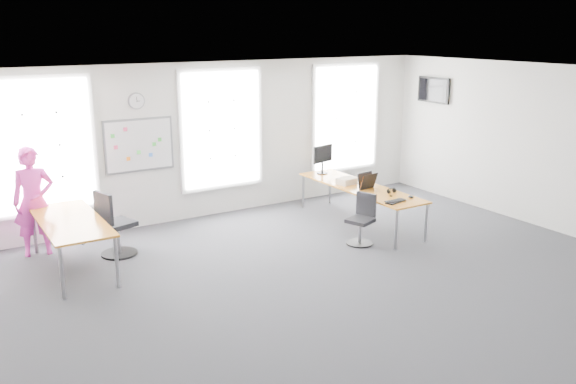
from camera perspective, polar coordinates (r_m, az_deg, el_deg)
floor at (r=8.99m, az=3.36°, el=-8.61°), size 10.00×10.00×0.00m
ceiling at (r=8.25m, az=3.69°, el=10.81°), size 10.00×10.00×0.00m
wall_back at (r=11.92m, az=-7.60°, el=4.79°), size 10.00×0.00×10.00m
wall_right at (r=12.03m, az=23.49°, el=3.75°), size 0.00×10.00×10.00m
window_left at (r=11.01m, az=-21.99°, el=4.01°), size 1.60×0.06×2.20m
window_mid at (r=11.98m, az=-6.26°, el=5.86°), size 1.60×0.06×2.20m
window_right at (r=13.52m, az=5.38°, el=6.94°), size 1.60×0.06×2.20m
desk_right at (r=11.54m, az=6.74°, el=0.30°), size 0.80×2.99×0.73m
desk_left at (r=9.84m, az=-19.68°, el=-2.83°), size 0.88×2.19×0.80m
chair_right at (r=10.56m, az=6.91°, el=-2.80°), size 0.51×0.51×0.88m
chair_left at (r=10.28m, az=-15.99°, el=-3.22°), size 0.62×0.62×1.10m
person at (r=10.67m, az=-22.69°, el=-0.83°), size 0.71×0.51×1.79m
whiteboard at (r=11.41m, az=-13.75°, el=4.28°), size 1.20×0.03×0.90m
wall_clock at (r=11.29m, az=-14.01°, el=8.26°), size 0.30×0.04×0.30m
tv at (r=13.79m, az=13.47°, el=9.27°), size 0.06×0.90×0.55m
keyboard at (r=10.58m, az=10.02°, el=-0.88°), size 0.44×0.26×0.02m
mouse at (r=10.88m, az=11.43°, el=-0.44°), size 0.11×0.14×0.05m
lens_cap at (r=10.94m, az=9.61°, el=-0.37°), size 0.07×0.07×0.01m
headphones at (r=11.13m, az=9.65°, el=0.12°), size 0.16×0.09×0.10m
laptop_sleeve at (r=11.33m, az=7.41°, el=1.03°), size 0.38×0.25×0.30m
paper_stack at (r=11.66m, az=5.51°, el=1.03°), size 0.38×0.32×0.12m
monitor at (r=12.39m, az=3.28°, el=3.32°), size 0.52×0.22×0.59m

